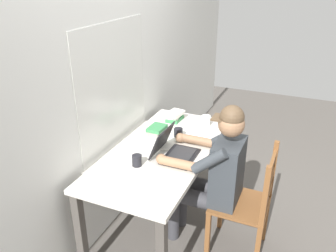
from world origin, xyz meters
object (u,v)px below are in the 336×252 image
Objects in this scene: desk at (163,159)px; book_stack_side at (157,130)px; coffee_mug_dark at (137,160)px; book_stack_main at (175,116)px; laptop at (173,150)px; coffee_mug_spare at (178,133)px; wooden_chair at (247,204)px; seated_person at (214,171)px; coffee_mug_white at (206,121)px; computer_mouse at (191,139)px.

book_stack_side reaches higher than desk.
coffee_mug_dark is 0.56× the size of book_stack_main.
laptop is (-0.07, -0.12, 0.15)m from desk.
coffee_mug_spare reaches higher than book_stack_side.
coffee_mug_dark is at bearing 108.59° from wooden_chair.
coffee_mug_spare reaches higher than desk.
seated_person is at bearing -84.72° from laptop.
seated_person is 6.15× the size of book_stack_side.
laptop is 2.87× the size of coffee_mug_spare.
wooden_chair reaches higher than book_stack_main.
coffee_mug_dark is 0.56m from coffee_mug_spare.
wooden_chair is 4.76× the size of book_stack_main.
coffee_mug_spare is (0.28, 0.41, 0.12)m from seated_person.
coffee_mug_white is (0.62, 0.26, 0.13)m from seated_person.
coffee_mug_white is at bearing -42.92° from book_stack_side.
coffee_mug_white is at bearing -89.19° from book_stack_main.
book_stack_side is at bearing 73.86° from wooden_chair.
laptop is at bearing -120.57° from desk.
wooden_chair is at bearing -93.14° from desk.
seated_person is 0.85m from book_stack_main.
wooden_chair is 9.33× the size of computer_mouse.
book_stack_main is 0.97× the size of book_stack_side.
coffee_mug_dark is (-0.53, 0.24, 0.03)m from computer_mouse.
laptop reaches higher than coffee_mug_spare.
computer_mouse is at bearing -99.93° from coffee_mug_spare.
computer_mouse is 0.13m from coffee_mug_spare.
coffee_mug_white is (0.58, -0.18, 0.15)m from desk.
desk is 0.35m from coffee_mug_dark.
book_stack_side is (0.28, 0.27, -0.01)m from laptop.
laptop is 1.64× the size of book_stack_side.
desk is 15.67× the size of computer_mouse.
wooden_chair is at bearing -87.16° from laptop.
desk is at bearing 162.56° from coffee_mug_white.
coffee_mug_dark is at bearing 168.65° from coffee_mug_spare.
coffee_mug_spare is (0.31, 0.08, -0.01)m from laptop.
coffee_mug_spare is at bearing -8.99° from desk.
coffee_mug_dark is at bearing 164.03° from coffee_mug_white.
book_stack_main is (0.88, 0.06, 0.00)m from coffee_mug_dark.
laptop reaches higher than computer_mouse.
coffee_mug_spare is (0.02, 0.13, 0.03)m from computer_mouse.
book_stack_side reaches higher than computer_mouse.
seated_person is at bearing -113.00° from book_stack_side.
laptop is 1.69× the size of book_stack_main.
computer_mouse is 0.32m from book_stack_side.
desk is at bearing 143.13° from computer_mouse.
seated_person is 3.75× the size of laptop.
book_stack_side is at bearing 137.08° from coffee_mug_white.
desk is 13.65× the size of coffee_mug_spare.
coffee_mug_spare is 0.57× the size of book_stack_side.
book_stack_side is at bearing 43.80° from laptop.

